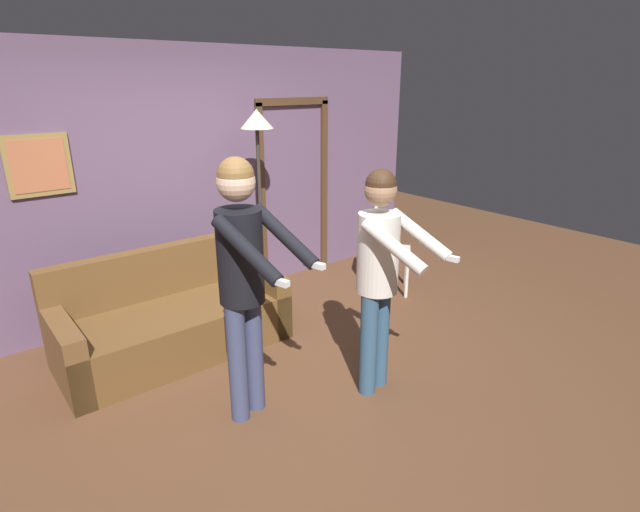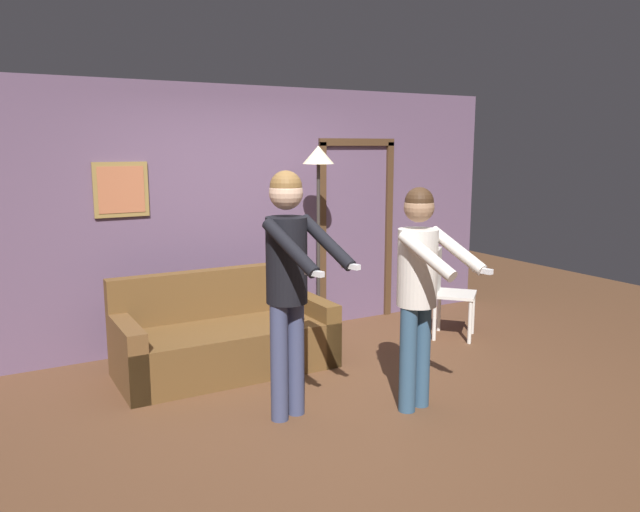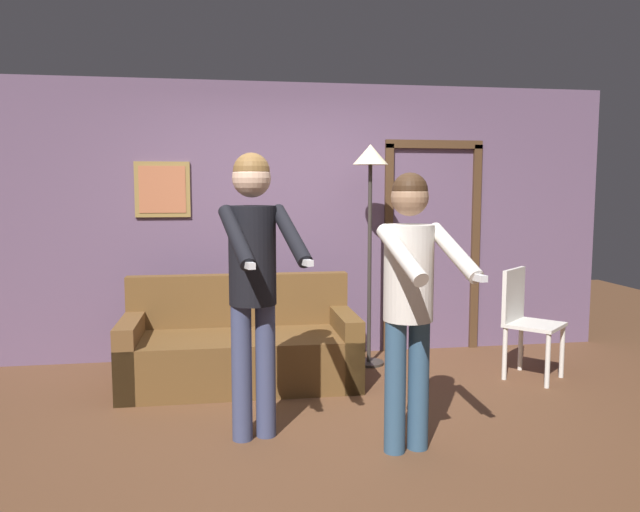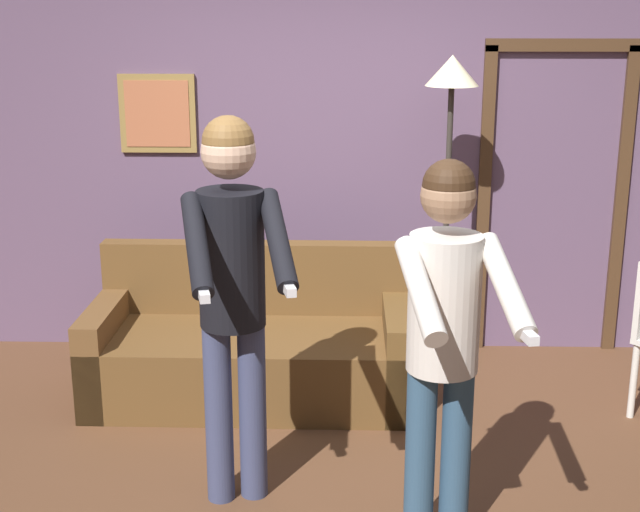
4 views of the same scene
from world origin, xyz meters
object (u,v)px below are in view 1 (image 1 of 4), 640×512
couch (172,321)px  person_standing_right (380,264)px  dining_chair_distant (384,246)px  torchiere_lamp (258,146)px  person_standing_left (243,267)px

couch → person_standing_right: bearing=-57.8°
person_standing_right → dining_chair_distant: 2.01m
couch → torchiere_lamp: 1.85m
couch → person_standing_right: 1.96m
person_standing_right → torchiere_lamp: bearing=83.5°
couch → person_standing_left: (0.05, -1.19, 0.85)m
couch → torchiere_lamp: bearing=17.5°
torchiere_lamp → person_standing_right: size_ratio=1.17×
person_standing_left → torchiere_lamp: bearing=54.1°
person_standing_left → person_standing_right: size_ratio=1.07×
person_standing_left → dining_chair_distant: 2.62m
person_standing_right → couch: bearing=122.2°
couch → person_standing_left: size_ratio=1.04×
torchiere_lamp → person_standing_left: bearing=-125.9°
torchiere_lamp → person_standing_left: 2.00m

